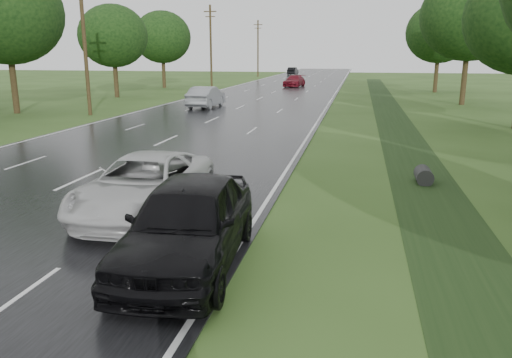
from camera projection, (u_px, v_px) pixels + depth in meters
name	position (u px, v px, depth m)	size (l,w,h in m)	color
road	(269.00, 95.00, 52.24)	(14.00, 180.00, 0.04)	black
edge_stripe_east	(334.00, 95.00, 50.92)	(0.12, 180.00, 0.01)	silver
edge_stripe_west	(207.00, 93.00, 53.54)	(0.12, 180.00, 0.01)	silver
center_line	(269.00, 94.00, 52.23)	(0.12, 180.00, 0.01)	silver
drainage_ditch	(403.00, 139.00, 25.03)	(2.20, 120.00, 0.56)	black
utility_pole_mid	(84.00, 38.00, 33.76)	(1.60, 0.26, 10.00)	#362A16
utility_pole_far	(211.00, 45.00, 62.25)	(1.60, 0.26, 10.00)	#362A16
utility_pole_distant	(258.00, 48.00, 90.75)	(1.60, 0.26, 10.00)	#362A16
tree_east_d	(470.00, 16.00, 40.39)	(8.00, 8.00, 10.76)	#362A16
tree_east_f	(440.00, 33.00, 53.94)	(7.20, 7.20, 9.62)	#362A16
tree_west_c	(6.00, 13.00, 34.46)	(7.80, 7.80, 10.43)	#362A16
tree_west_d	(113.00, 36.00, 47.87)	(6.60, 6.60, 8.80)	#362A16
tree_west_f	(162.00, 37.00, 61.21)	(7.00, 7.00, 9.29)	#362A16
white_pickup	(145.00, 185.00, 13.33)	(2.57, 5.58, 1.55)	beige
dark_sedan	(188.00, 222.00, 10.01)	(2.12, 5.26, 1.79)	black
silver_sedan	(206.00, 97.00, 39.44)	(1.75, 5.03, 1.66)	gray
far_car_red	(294.00, 81.00, 64.24)	(2.01, 4.95, 1.44)	maroon
far_car_dark	(293.00, 71.00, 98.80)	(1.56, 4.48, 1.48)	black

